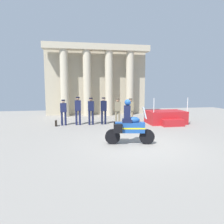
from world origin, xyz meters
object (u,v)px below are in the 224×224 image
at_px(officer_in_row_0, 63,110).
at_px(officer_in_row_3, 104,109).
at_px(officer_in_row_5, 131,109).
at_px(officer_in_row_2, 91,109).
at_px(motorcycle_with_rider, 128,126).
at_px(officer_in_row_4, 118,109).
at_px(briefcase_on_ground, 56,123).
at_px(officer_in_row_1, 78,109).
at_px(reviewing_stand, 166,117).

height_order(officer_in_row_0, officer_in_row_3, officer_in_row_3).
xyz_separation_m(officer_in_row_3, officer_in_row_5, (1.82, 0.05, -0.05)).
height_order(officer_in_row_2, motorcycle_with_rider, motorcycle_with_rider).
xyz_separation_m(officer_in_row_4, briefcase_on_ground, (-3.95, -0.15, -0.81)).
relative_size(officer_in_row_1, briefcase_on_ground, 4.98).
bearing_deg(reviewing_stand, officer_in_row_5, 167.75).
distance_m(reviewing_stand, officer_in_row_3, 4.20).
relative_size(officer_in_row_4, briefcase_on_ground, 4.64).
bearing_deg(officer_in_row_3, officer_in_row_4, -173.37).
relative_size(officer_in_row_0, motorcycle_with_rider, 0.79).
height_order(reviewing_stand, officer_in_row_4, reviewing_stand).
bearing_deg(officer_in_row_3, reviewing_stand, 176.32).
bearing_deg(officer_in_row_5, motorcycle_with_rider, 75.92).
bearing_deg(officer_in_row_2, reviewing_stand, 177.56).
xyz_separation_m(officer_in_row_3, officer_in_row_4, (0.94, 0.07, -0.05)).
xyz_separation_m(motorcycle_with_rider, briefcase_on_ground, (-3.38, 4.69, -0.61)).
height_order(officer_in_row_2, officer_in_row_5, officer_in_row_2).
xyz_separation_m(officer_in_row_2, officer_in_row_4, (1.76, 0.09, -0.04)).
bearing_deg(officer_in_row_3, officer_in_row_0, 0.91).
relative_size(officer_in_row_2, officer_in_row_4, 1.04).
bearing_deg(briefcase_on_ground, officer_in_row_3, 1.63).
bearing_deg(officer_in_row_5, officer_in_row_2, 4.08).
height_order(officer_in_row_2, briefcase_on_ground, officer_in_row_2).
bearing_deg(briefcase_on_ground, motorcycle_with_rider, -54.21).
bearing_deg(motorcycle_with_rider, officer_in_row_1, 123.97).
xyz_separation_m(officer_in_row_5, briefcase_on_ground, (-4.82, -0.14, -0.81)).
xyz_separation_m(officer_in_row_0, officer_in_row_1, (0.90, -0.01, 0.10)).
bearing_deg(briefcase_on_ground, officer_in_row_5, 1.64).
xyz_separation_m(officer_in_row_1, officer_in_row_5, (3.46, -0.01, -0.07)).
bearing_deg(motorcycle_with_rider, briefcase_on_ground, 137.15).
distance_m(officer_in_row_1, officer_in_row_3, 1.64).
relative_size(officer_in_row_0, officer_in_row_2, 0.94).
xyz_separation_m(officer_in_row_1, officer_in_row_4, (2.58, 0.00, -0.07)).
bearing_deg(officer_in_row_1, officer_in_row_3, -179.69).
bearing_deg(officer_in_row_5, officer_in_row_0, 2.27).
height_order(officer_in_row_1, officer_in_row_4, officer_in_row_1).
relative_size(officer_in_row_2, officer_in_row_5, 1.04).
height_order(reviewing_stand, officer_in_row_1, officer_in_row_1).
relative_size(officer_in_row_3, briefcase_on_ground, 4.86).
distance_m(reviewing_stand, officer_in_row_4, 3.28).
height_order(reviewing_stand, briefcase_on_ground, reviewing_stand).
distance_m(officer_in_row_3, motorcycle_with_rider, 4.80).
height_order(officer_in_row_3, officer_in_row_4, officer_in_row_3).
relative_size(officer_in_row_2, officer_in_row_3, 1.00).
distance_m(officer_in_row_1, officer_in_row_2, 0.83).
distance_m(officer_in_row_1, briefcase_on_ground, 1.63).
distance_m(officer_in_row_2, motorcycle_with_rider, 4.91).
height_order(officer_in_row_5, briefcase_on_ground, officer_in_row_5).
xyz_separation_m(officer_in_row_0, briefcase_on_ground, (-0.47, -0.16, -0.78)).
height_order(motorcycle_with_rider, briefcase_on_ground, motorcycle_with_rider).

